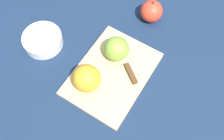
{
  "coord_description": "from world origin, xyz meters",
  "views": [
    {
      "loc": [
        -0.35,
        -0.16,
        0.79
      ],
      "look_at": [
        0.0,
        0.0,
        0.03
      ],
      "focal_mm": 42.0,
      "sensor_mm": 36.0,
      "label": 1
    }
  ],
  "objects_px": {
    "apple_whole": "(151,11)",
    "bowl": "(43,40)",
    "knife": "(129,70)",
    "apple_half_left": "(87,78)",
    "apple_half_right": "(117,49)"
  },
  "relations": [
    {
      "from": "apple_whole",
      "to": "bowl",
      "type": "distance_m",
      "value": 0.4
    },
    {
      "from": "apple_half_right",
      "to": "apple_whole",
      "type": "height_order",
      "value": "apple_half_right"
    },
    {
      "from": "apple_half_right",
      "to": "knife",
      "type": "xyz_separation_m",
      "value": [
        -0.04,
        -0.06,
        -0.03
      ]
    },
    {
      "from": "bowl",
      "to": "apple_half_right",
      "type": "bearing_deg",
      "value": -78.02
    },
    {
      "from": "knife",
      "to": "apple_half_left",
      "type": "bearing_deg",
      "value": 87.73
    },
    {
      "from": "apple_half_left",
      "to": "apple_half_right",
      "type": "bearing_deg",
      "value": -141.62
    },
    {
      "from": "apple_half_left",
      "to": "apple_whole",
      "type": "xyz_separation_m",
      "value": [
        0.34,
        -0.09,
        -0.02
      ]
    },
    {
      "from": "apple_half_right",
      "to": "apple_half_left",
      "type": "bearing_deg",
      "value": -47.83
    },
    {
      "from": "apple_half_right",
      "to": "apple_whole",
      "type": "relative_size",
      "value": 0.89
    },
    {
      "from": "apple_whole",
      "to": "bowl",
      "type": "xyz_separation_m",
      "value": [
        -0.26,
        0.3,
        -0.02
      ]
    },
    {
      "from": "apple_half_left",
      "to": "bowl",
      "type": "distance_m",
      "value": 0.24
    },
    {
      "from": "knife",
      "to": "bowl",
      "type": "distance_m",
      "value": 0.32
    },
    {
      "from": "apple_half_right",
      "to": "bowl",
      "type": "distance_m",
      "value": 0.27
    },
    {
      "from": "apple_half_left",
      "to": "knife",
      "type": "distance_m",
      "value": 0.15
    },
    {
      "from": "knife",
      "to": "apple_whole",
      "type": "bearing_deg",
      "value": -42.52
    }
  ]
}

